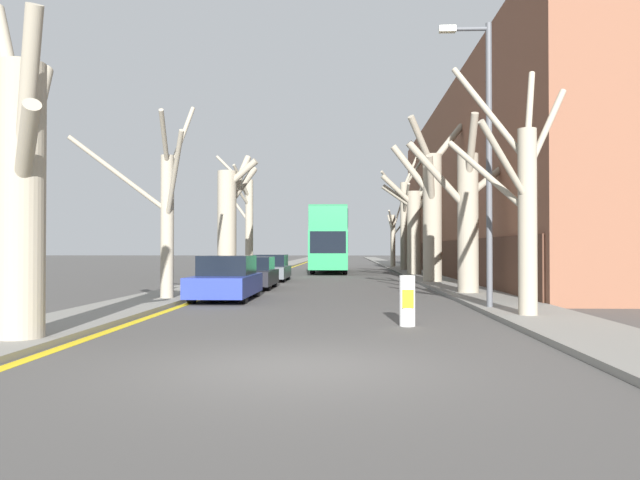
{
  "coord_description": "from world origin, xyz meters",
  "views": [
    {
      "loc": [
        0.72,
        -8.75,
        1.67
      ],
      "look_at": [
        -0.84,
        29.82,
        2.22
      ],
      "focal_mm": 35.0,
      "sensor_mm": 36.0,
      "label": 1
    }
  ],
  "objects_px": {
    "street_tree_right_3": "(415,223)",
    "lamp_post": "(485,150)",
    "street_tree_left_2": "(229,220)",
    "street_tree_right_0": "(522,200)",
    "street_tree_right_1": "(467,215)",
    "street_tree_right_4": "(404,218)",
    "traffic_bollard": "(407,301)",
    "street_tree_left_3": "(247,219)",
    "street_tree_left_0": "(20,177)",
    "street_tree_right_2": "(431,208)",
    "street_tree_left_1": "(165,212)",
    "parked_car_1": "(252,274)",
    "parked_car_0": "(226,279)",
    "street_tree_right_5": "(394,236)",
    "double_decker_bus": "(330,237)",
    "parked_car_2": "(270,269)"
  },
  "relations": [
    {
      "from": "street_tree_left_2",
      "to": "street_tree_right_0",
      "type": "relative_size",
      "value": 0.98
    },
    {
      "from": "double_decker_bus",
      "to": "traffic_bollard",
      "type": "relative_size",
      "value": 10.82
    },
    {
      "from": "street_tree_left_1",
      "to": "street_tree_left_2",
      "type": "distance_m",
      "value": 10.05
    },
    {
      "from": "street_tree_left_2",
      "to": "street_tree_right_4",
      "type": "relative_size",
      "value": 0.7
    },
    {
      "from": "street_tree_left_0",
      "to": "street_tree_right_3",
      "type": "bearing_deg",
      "value": 70.27
    },
    {
      "from": "street_tree_left_3",
      "to": "lamp_post",
      "type": "xyz_separation_m",
      "value": [
        9.77,
        -20.98,
        0.84
      ]
    },
    {
      "from": "parked_car_0",
      "to": "street_tree_left_2",
      "type": "bearing_deg",
      "value": 100.14
    },
    {
      "from": "street_tree_right_0",
      "to": "parked_car_1",
      "type": "bearing_deg",
      "value": 126.15
    },
    {
      "from": "street_tree_right_1",
      "to": "street_tree_right_5",
      "type": "relative_size",
      "value": 1.05
    },
    {
      "from": "street_tree_right_0",
      "to": "street_tree_right_2",
      "type": "relative_size",
      "value": 0.82
    },
    {
      "from": "street_tree_right_0",
      "to": "street_tree_right_1",
      "type": "bearing_deg",
      "value": 88.8
    },
    {
      "from": "street_tree_right_0",
      "to": "double_decker_bus",
      "type": "bearing_deg",
      "value": 100.13
    },
    {
      "from": "street_tree_left_2",
      "to": "double_decker_bus",
      "type": "relative_size",
      "value": 0.53
    },
    {
      "from": "street_tree_right_1",
      "to": "parked_car_0",
      "type": "height_order",
      "value": "street_tree_right_1"
    },
    {
      "from": "street_tree_right_4",
      "to": "parked_car_0",
      "type": "bearing_deg",
      "value": -107.61
    },
    {
      "from": "street_tree_right_5",
      "to": "traffic_bollard",
      "type": "distance_m",
      "value": 41.51
    },
    {
      "from": "street_tree_left_1",
      "to": "lamp_post",
      "type": "distance_m",
      "value": 9.96
    },
    {
      "from": "street_tree_left_0",
      "to": "street_tree_right_4",
      "type": "distance_m",
      "value": 37.26
    },
    {
      "from": "street_tree_right_1",
      "to": "street_tree_right_4",
      "type": "relative_size",
      "value": 0.7
    },
    {
      "from": "parked_car_0",
      "to": "street_tree_right_1",
      "type": "bearing_deg",
      "value": 14.14
    },
    {
      "from": "street_tree_right_1",
      "to": "traffic_bollard",
      "type": "bearing_deg",
      "value": -108.85
    },
    {
      "from": "street_tree_left_2",
      "to": "street_tree_right_5",
      "type": "relative_size",
      "value": 1.05
    },
    {
      "from": "street_tree_right_2",
      "to": "lamp_post",
      "type": "bearing_deg",
      "value": -91.64
    },
    {
      "from": "street_tree_right_4",
      "to": "street_tree_right_5",
      "type": "distance_m",
      "value": 8.49
    },
    {
      "from": "street_tree_right_0",
      "to": "parked_car_1",
      "type": "distance_m",
      "value": 13.91
    },
    {
      "from": "street_tree_left_3",
      "to": "street_tree_right_5",
      "type": "distance_m",
      "value": 19.96
    },
    {
      "from": "street_tree_left_2",
      "to": "street_tree_right_4",
      "type": "height_order",
      "value": "street_tree_right_4"
    },
    {
      "from": "street_tree_left_0",
      "to": "street_tree_left_3",
      "type": "height_order",
      "value": "street_tree_left_3"
    },
    {
      "from": "street_tree_left_0",
      "to": "street_tree_left_1",
      "type": "height_order",
      "value": "street_tree_left_1"
    },
    {
      "from": "street_tree_left_2",
      "to": "street_tree_left_3",
      "type": "xyz_separation_m",
      "value": [
        -0.46,
        8.26,
        0.45
      ]
    },
    {
      "from": "street_tree_right_2",
      "to": "traffic_bollard",
      "type": "distance_m",
      "value": 16.98
    },
    {
      "from": "parked_car_2",
      "to": "street_tree_right_3",
      "type": "bearing_deg",
      "value": 36.8
    },
    {
      "from": "street_tree_right_0",
      "to": "parked_car_0",
      "type": "xyz_separation_m",
      "value": [
        -8.11,
        5.37,
        -2.14
      ]
    },
    {
      "from": "street_tree_right_1",
      "to": "double_decker_bus",
      "type": "relative_size",
      "value": 0.53
    },
    {
      "from": "street_tree_right_0",
      "to": "lamp_post",
      "type": "bearing_deg",
      "value": 103.4
    },
    {
      "from": "street_tree_right_1",
      "to": "street_tree_right_4",
      "type": "bearing_deg",
      "value": 89.89
    },
    {
      "from": "parked_car_2",
      "to": "double_decker_bus",
      "type": "bearing_deg",
      "value": 76.81
    },
    {
      "from": "parked_car_0",
      "to": "lamp_post",
      "type": "height_order",
      "value": "lamp_post"
    },
    {
      "from": "street_tree_right_0",
      "to": "double_decker_bus",
      "type": "distance_m",
      "value": 29.99
    },
    {
      "from": "parked_car_0",
      "to": "street_tree_right_2",
      "type": "bearing_deg",
      "value": 50.36
    },
    {
      "from": "street_tree_left_3",
      "to": "traffic_bollard",
      "type": "relative_size",
      "value": 6.92
    },
    {
      "from": "street_tree_right_3",
      "to": "lamp_post",
      "type": "relative_size",
      "value": 0.85
    },
    {
      "from": "street_tree_right_0",
      "to": "parked_car_2",
      "type": "height_order",
      "value": "street_tree_right_0"
    },
    {
      "from": "street_tree_left_3",
      "to": "street_tree_right_2",
      "type": "xyz_separation_m",
      "value": [
        10.15,
        -7.79,
        0.12
      ]
    },
    {
      "from": "street_tree_left_0",
      "to": "street_tree_right_2",
      "type": "relative_size",
      "value": 0.79
    },
    {
      "from": "double_decker_bus",
      "to": "parked_car_1",
      "type": "bearing_deg",
      "value": -98.74
    },
    {
      "from": "street_tree_left_1",
      "to": "street_tree_left_3",
      "type": "distance_m",
      "value": 18.32
    },
    {
      "from": "street_tree_right_1",
      "to": "parked_car_2",
      "type": "relative_size",
      "value": 1.49
    },
    {
      "from": "street_tree_right_5",
      "to": "street_tree_right_2",
      "type": "bearing_deg",
      "value": -90.3
    },
    {
      "from": "double_decker_bus",
      "to": "traffic_bollard",
      "type": "bearing_deg",
      "value": -85.54
    }
  ]
}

